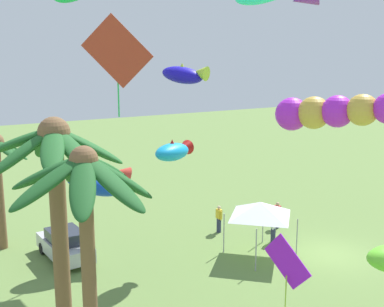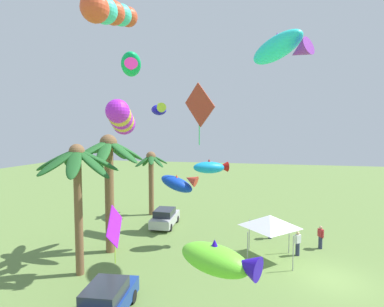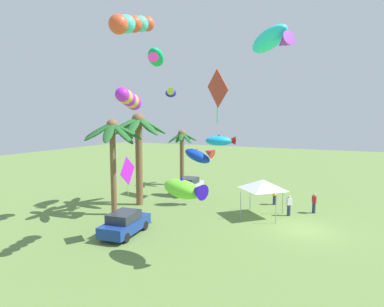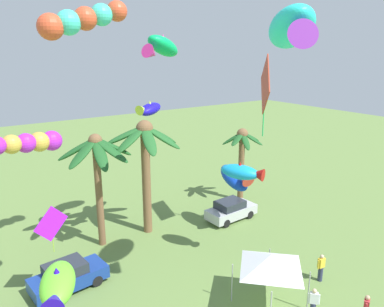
{
  "view_description": "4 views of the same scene",
  "coord_description": "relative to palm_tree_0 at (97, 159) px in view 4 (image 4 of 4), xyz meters",
  "views": [
    {
      "loc": [
        -15.64,
        18.08,
        9.82
      ],
      "look_at": [
        0.03,
        8.42,
        6.17
      ],
      "focal_mm": 44.34,
      "sensor_mm": 36.0,
      "label": 1
    },
    {
      "loc": [
        -17.02,
        3.84,
        8.04
      ],
      "look_at": [
        -0.01,
        7.82,
        6.78
      ],
      "focal_mm": 27.78,
      "sensor_mm": 36.0,
      "label": 2
    },
    {
      "loc": [
        -22.42,
        -2.4,
        7.49
      ],
      "look_at": [
        -1.31,
        7.65,
        4.94
      ],
      "focal_mm": 30.66,
      "sensor_mm": 36.0,
      "label": 3
    },
    {
      "loc": [
        -10.18,
        -7.46,
        12.22
      ],
      "look_at": [
        0.36,
        7.74,
        7.06
      ],
      "focal_mm": 34.58,
      "sensor_mm": 36.0,
      "label": 4
    }
  ],
  "objects": [
    {
      "name": "palm_tree_0",
      "position": [
        0.0,
        0.0,
        0.0
      ],
      "size": [
        4.61,
        4.56,
        7.4
      ],
      "color": "brown",
      "rests_on": "ground"
    },
    {
      "name": "palm_tree_1",
      "position": [
        3.31,
        -0.06,
        0.18
      ],
      "size": [
        5.0,
        4.88,
        7.9
      ],
      "color": "brown",
      "rests_on": "ground"
    },
    {
      "name": "palm_tree_2",
      "position": [
        12.39,
        0.48,
        -1.29
      ],
      "size": [
        3.5,
        3.18,
        6.19
      ],
      "color": "brown",
      "rests_on": "ground"
    },
    {
      "name": "parked_car_0",
      "position": [
        -3.25,
        -3.44,
        -5.06
      ],
      "size": [
        4.06,
        2.1,
        1.51
      ],
      "color": "navy",
      "rests_on": "ground"
    },
    {
      "name": "parked_car_1",
      "position": [
        9.31,
        -1.94,
        -5.06
      ],
      "size": [
        3.98,
        1.9,
        1.51
      ],
      "color": "#BCBCC1",
      "rests_on": "ground"
    },
    {
      "name": "spectator_0",
      "position": [
        5.52,
        -12.28,
        -5.0
      ],
      "size": [
        0.43,
        0.44,
        1.59
      ],
      "color": "#2D3351",
      "rests_on": "ground"
    },
    {
      "name": "spectator_1",
      "position": [
        8.32,
        -10.61,
        -5.0
      ],
      "size": [
        0.55,
        0.26,
        1.59
      ],
      "color": "#2D3351",
      "rests_on": "ground"
    },
    {
      "name": "festival_tent",
      "position": [
        4.49,
        -10.46,
        -3.35
      ],
      "size": [
        2.86,
        2.86,
        2.85
      ],
      "color": "#9E9EA3",
      "rests_on": "ground"
    },
    {
      "name": "kite_tube_0",
      "position": [
        -1.32,
        -2.9,
        7.82
      ],
      "size": [
        4.44,
        1.22,
        1.98
      ],
      "color": "#EB502E"
    },
    {
      "name": "kite_tube_1",
      "position": [
        -4.62,
        -4.99,
        2.7
      ],
      "size": [
        3.13,
        1.74,
        1.12
      ],
      "color": "#B924DE"
    },
    {
      "name": "kite_fish_2",
      "position": [
        4.37,
        -10.86,
        7.23
      ],
      "size": [
        3.57,
        4.06,
        2.29
      ],
      "color": "#27EADE"
    },
    {
      "name": "kite_fish_3",
      "position": [
        -4.91,
        -8.55,
        -1.99
      ],
      "size": [
        2.14,
        3.07,
        1.24
      ],
      "color": "#6BE031"
    },
    {
      "name": "kite_fish_4",
      "position": [
        1.45,
        -4.26,
        3.49
      ],
      "size": [
        1.93,
        1.5,
        0.82
      ],
      "color": "#1A11C5"
    },
    {
      "name": "kite_diamond_5",
      "position": [
        9.11,
        -4.96,
        4.35
      ],
      "size": [
        2.25,
        2.92,
        5.06
      ],
      "color": "#BB3A22"
    },
    {
      "name": "kite_fish_6",
      "position": [
        3.88,
        -1.49,
        6.62
      ],
      "size": [
        3.24,
        2.33,
        1.81
      ],
      "color": "#0BBF61"
    },
    {
      "name": "kite_diamond_7",
      "position": [
        -3.98,
        -4.29,
        -1.51
      ],
      "size": [
        1.67,
        0.36,
        2.33
      ],
      "color": "#A218ED"
    },
    {
      "name": "kite_fish_8",
      "position": [
        6.13,
        -6.44,
        -0.24
      ],
      "size": [
        2.05,
        2.68,
        1.04
      ],
      "color": "#169DE3"
    },
    {
      "name": "kite_fish_9",
      "position": [
        8.3,
        -3.45,
        -1.85
      ],
      "size": [
        1.79,
        3.42,
        1.9
      ],
      "color": "#103CC0"
    }
  ]
}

